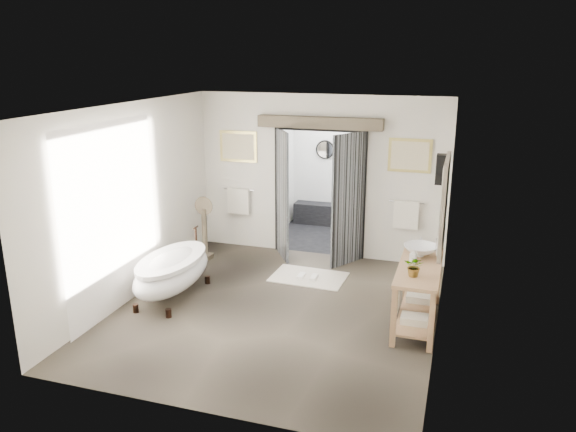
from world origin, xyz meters
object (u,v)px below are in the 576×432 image
object	(u,v)px
rug	(309,277)
basin	(421,251)
vanity	(416,289)
clawfoot_tub	(172,271)

from	to	relation	value
rug	basin	xyz separation A→B (m)	(1.82, -0.76, 0.92)
rug	basin	bearing A→B (deg)	-22.81
rug	basin	world-z (taller)	basin
vanity	rug	distance (m)	2.20
clawfoot_tub	rug	xyz separation A→B (m)	(1.75, 1.37, -0.42)
clawfoot_tub	basin	distance (m)	3.66
vanity	clawfoot_tub	bearing A→B (deg)	-176.31
basin	clawfoot_tub	bearing A→B (deg)	-176.25
vanity	basin	world-z (taller)	basin
vanity	basin	bearing A→B (deg)	90.26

